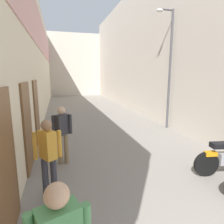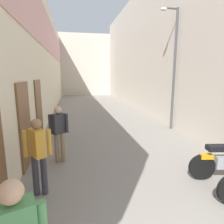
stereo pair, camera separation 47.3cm
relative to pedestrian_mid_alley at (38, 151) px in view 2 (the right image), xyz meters
name	(u,v)px [view 2 (the right image)]	position (x,y,z in m)	size (l,w,h in m)	color
ground_plane	(106,123)	(2.27, 5.53, -0.92)	(39.41, 39.41, 0.00)	gray
building_left	(44,58)	(-0.75, 7.47, 2.37)	(0.45, 23.41, 6.52)	beige
building_right	(150,48)	(5.31, 7.53, 3.00)	(0.45, 23.41, 7.84)	beige
building_far_end	(85,65)	(2.27, 20.24, 2.58)	(8.67, 2.00, 6.98)	beige
pedestrian_mid_alley	(38,151)	(0.00, 0.00, 0.00)	(0.52, 0.39, 1.57)	#383842
pedestrian_further_down	(59,130)	(0.30, 1.47, 0.00)	(0.52, 0.36, 1.57)	#8C7251
street_lamp	(173,62)	(4.87, 3.94, 2.00)	(0.79, 0.18, 5.03)	#47474C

